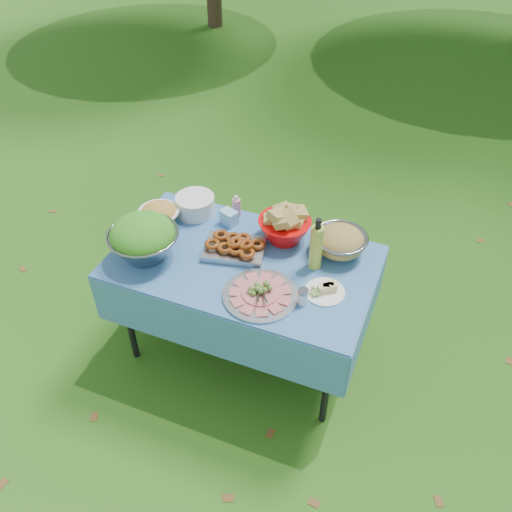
{
  "coord_description": "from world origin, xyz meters",
  "views": [
    {
      "loc": [
        0.91,
        -2.06,
        2.78
      ],
      "look_at": [
        0.08,
        0.0,
        0.82
      ],
      "focal_mm": 38.0,
      "sensor_mm": 36.0,
      "label": 1
    }
  ],
  "objects_px": {
    "bread_bowl": "(285,225)",
    "pasta_bowl_steel": "(340,241)",
    "picnic_table": "(244,307)",
    "salad_bowl": "(143,238)",
    "plate_stack": "(195,205)",
    "charcuterie_platter": "(260,290)",
    "oil_bottle": "(316,243)"
  },
  "relations": [
    {
      "from": "bread_bowl",
      "to": "charcuterie_platter",
      "type": "distance_m",
      "value": 0.49
    },
    {
      "from": "salad_bowl",
      "to": "pasta_bowl_steel",
      "type": "relative_size",
      "value": 1.29
    },
    {
      "from": "plate_stack",
      "to": "charcuterie_platter",
      "type": "height_order",
      "value": "plate_stack"
    },
    {
      "from": "charcuterie_platter",
      "to": "plate_stack",
      "type": "bearing_deg",
      "value": 140.64
    },
    {
      "from": "bread_bowl",
      "to": "oil_bottle",
      "type": "height_order",
      "value": "oil_bottle"
    },
    {
      "from": "picnic_table",
      "to": "bread_bowl",
      "type": "distance_m",
      "value": 0.57
    },
    {
      "from": "oil_bottle",
      "to": "pasta_bowl_steel",
      "type": "bearing_deg",
      "value": 59.99
    },
    {
      "from": "plate_stack",
      "to": "charcuterie_platter",
      "type": "relative_size",
      "value": 0.6
    },
    {
      "from": "picnic_table",
      "to": "charcuterie_platter",
      "type": "distance_m",
      "value": 0.52
    },
    {
      "from": "charcuterie_platter",
      "to": "oil_bottle",
      "type": "distance_m",
      "value": 0.4
    },
    {
      "from": "picnic_table",
      "to": "salad_bowl",
      "type": "relative_size",
      "value": 3.72
    },
    {
      "from": "pasta_bowl_steel",
      "to": "plate_stack",
      "type": "bearing_deg",
      "value": 177.99
    },
    {
      "from": "pasta_bowl_steel",
      "to": "picnic_table",
      "type": "bearing_deg",
      "value": -150.7
    },
    {
      "from": "pasta_bowl_steel",
      "to": "bread_bowl",
      "type": "bearing_deg",
      "value": -179.68
    },
    {
      "from": "picnic_table",
      "to": "pasta_bowl_steel",
      "type": "bearing_deg",
      "value": 29.3
    },
    {
      "from": "bread_bowl",
      "to": "pasta_bowl_steel",
      "type": "xyz_separation_m",
      "value": [
        0.33,
        0.0,
        -0.02
      ]
    },
    {
      "from": "bread_bowl",
      "to": "oil_bottle",
      "type": "relative_size",
      "value": 0.96
    },
    {
      "from": "oil_bottle",
      "to": "plate_stack",
      "type": "bearing_deg",
      "value": 166.8
    },
    {
      "from": "picnic_table",
      "to": "charcuterie_platter",
      "type": "bearing_deg",
      "value": -49.14
    },
    {
      "from": "salad_bowl",
      "to": "pasta_bowl_steel",
      "type": "xyz_separation_m",
      "value": [
        1.0,
        0.44,
        -0.05
      ]
    },
    {
      "from": "salad_bowl",
      "to": "pasta_bowl_steel",
      "type": "distance_m",
      "value": 1.09
    },
    {
      "from": "plate_stack",
      "to": "bread_bowl",
      "type": "height_order",
      "value": "bread_bowl"
    },
    {
      "from": "plate_stack",
      "to": "bread_bowl",
      "type": "distance_m",
      "value": 0.6
    },
    {
      "from": "charcuterie_platter",
      "to": "bread_bowl",
      "type": "bearing_deg",
      "value": 95.12
    },
    {
      "from": "salad_bowl",
      "to": "bread_bowl",
      "type": "bearing_deg",
      "value": 32.95
    },
    {
      "from": "salad_bowl",
      "to": "oil_bottle",
      "type": "relative_size",
      "value": 1.22
    },
    {
      "from": "picnic_table",
      "to": "charcuterie_platter",
      "type": "height_order",
      "value": "charcuterie_platter"
    },
    {
      "from": "picnic_table",
      "to": "oil_bottle",
      "type": "distance_m",
      "value": 0.67
    },
    {
      "from": "bread_bowl",
      "to": "picnic_table",
      "type": "bearing_deg",
      "value": -119.14
    },
    {
      "from": "salad_bowl",
      "to": "bread_bowl",
      "type": "relative_size",
      "value": 1.27
    },
    {
      "from": "picnic_table",
      "to": "plate_stack",
      "type": "bearing_deg",
      "value": 145.98
    },
    {
      "from": "oil_bottle",
      "to": "salad_bowl",
      "type": "bearing_deg",
      "value": -163.14
    }
  ]
}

